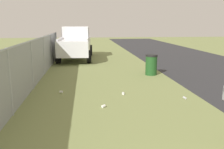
{
  "coord_description": "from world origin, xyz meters",
  "views": [
    {
      "loc": [
        -0.35,
        1.86,
        2.3
      ],
      "look_at": [
        6.5,
        1.1,
        0.84
      ],
      "focal_mm": 38.87,
      "sensor_mm": 36.0,
      "label": 1
    }
  ],
  "objects": [
    {
      "name": "pickup_truck",
      "position": [
        15.77,
        2.44,
        1.1
      ],
      "size": [
        5.33,
        2.24,
        2.09
      ],
      "rotation": [
        0.0,
        0.0,
        -0.05
      ],
      "color": "silver",
      "rests_on": "ground"
    },
    {
      "name": "trash_bin",
      "position": [
        10.2,
        -1.1,
        0.47
      ],
      "size": [
        0.54,
        0.54,
        0.92
      ],
      "color": "#1E4C1E",
      "rests_on": "ground"
    },
    {
      "name": "fence_section",
      "position": [
        8.31,
        3.74,
        0.93
      ],
      "size": [
        15.52,
        0.07,
        1.72
      ],
      "color": "#9EA3A8",
      "rests_on": "ground"
    },
    {
      "name": "litter_cup_midfield_a",
      "position": [
        7.23,
        0.65,
        0.04
      ],
      "size": [
        0.11,
        0.1,
        0.08
      ],
      "primitive_type": "cylinder",
      "rotation": [
        0.0,
        1.57,
        6.09
      ],
      "color": "white",
      "rests_on": "ground"
    },
    {
      "name": "litter_can_far_scatter",
      "position": [
        6.56,
        -1.18,
        0.03
      ],
      "size": [
        0.13,
        0.09,
        0.07
      ],
      "primitive_type": "cylinder",
      "rotation": [
        0.0,
        1.57,
        3.32
      ],
      "color": "silver",
      "rests_on": "ground"
    },
    {
      "name": "litter_cup_by_mailbox",
      "position": [
        6.05,
        1.39,
        0.04
      ],
      "size": [
        0.13,
        0.13,
        0.08
      ],
      "primitive_type": "cylinder",
      "rotation": [
        0.0,
        1.57,
        5.42
      ],
      "color": "white",
      "rests_on": "ground"
    },
    {
      "name": "litter_cup_midfield_b",
      "position": [
        7.64,
        2.69,
        0.04
      ],
      "size": [
        0.1,
        0.11,
        0.08
      ],
      "primitive_type": "cylinder",
      "rotation": [
        0.0,
        1.57,
        1.38
      ],
      "color": "white",
      "rests_on": "ground"
    }
  ]
}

